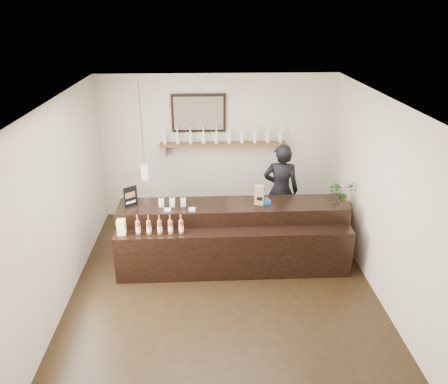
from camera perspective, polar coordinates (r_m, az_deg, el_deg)
name	(u,v)px	position (r m, az deg, el deg)	size (l,w,h in m)	color
ground	(223,283)	(6.86, -0.15, -11.81)	(5.00, 5.00, 0.00)	black
room_shell	(223,180)	(6.04, -0.16, 1.54)	(5.00, 5.00, 5.00)	beige
back_wall_decor	(209,131)	(8.27, -1.96, 7.97)	(2.66, 0.96, 1.69)	brown
counter	(233,238)	(7.09, 1.13, -5.98)	(3.65, 0.99, 1.19)	black
promo_sign	(130,196)	(6.98, -12.12, -0.57)	(0.20, 0.16, 0.33)	black
paper_bag	(259,195)	(6.92, 4.64, -0.38)	(0.16, 0.14, 0.31)	olive
tape_dispenser	(266,201)	(6.98, 5.55, -1.22)	(0.14, 0.08, 0.11)	blue
side_cabinet	(336,227)	(7.80, 14.43, -4.49)	(0.54, 0.64, 0.81)	brown
potted_plant	(340,193)	(7.53, 14.92, -0.14)	(0.43, 0.37, 0.48)	#355E25
shopkeeper	(281,185)	(7.86, 7.45, 0.96)	(0.72, 0.47, 1.97)	black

